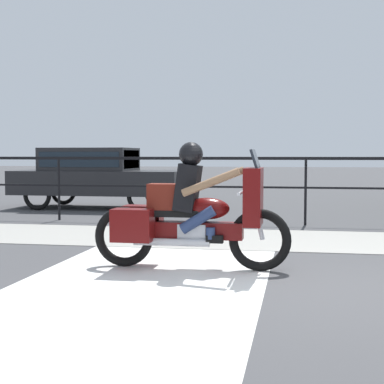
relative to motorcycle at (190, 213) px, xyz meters
name	(u,v)px	position (x,y,z in m)	size (l,w,h in m)	color
ground_plane	(311,288)	(1.42, -0.77, -0.67)	(120.00, 120.00, 0.00)	#424244
sidewalk_band	(306,240)	(1.42, 2.63, -0.67)	(44.00, 2.40, 0.01)	#99968E
crosswalk_band	(139,285)	(-0.37, -0.97, -0.67)	(2.66, 6.00, 0.01)	silver
fence_railing	(306,172)	(1.42, 4.72, 0.37)	(36.00, 0.05, 1.33)	black
motorcycle	(190,213)	(0.00, 0.00, 0.00)	(2.41, 0.76, 1.53)	black
parked_car	(96,173)	(-3.86, 7.51, 0.22)	(4.32, 1.78, 1.55)	#232326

